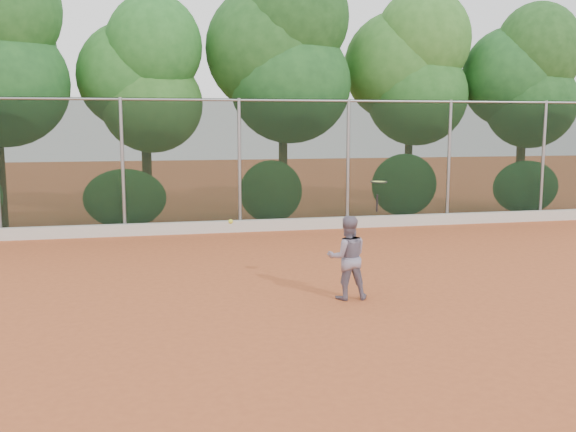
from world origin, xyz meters
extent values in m
plane|color=#B5542A|center=(0.00, 0.00, 0.00)|extent=(80.00, 80.00, 0.00)
cube|color=beige|center=(0.00, 6.82, 0.15)|extent=(24.00, 0.20, 0.30)
imported|color=slate|center=(0.77, -0.04, 0.69)|extent=(0.72, 0.59, 1.38)
cube|color=black|center=(0.00, 7.00, 1.75)|extent=(24.00, 0.01, 3.50)
cylinder|color=gray|center=(0.00, 7.00, 3.45)|extent=(24.00, 0.06, 0.06)
cylinder|color=gray|center=(-3.00, 7.00, 1.75)|extent=(0.09, 0.09, 3.50)
cylinder|color=gray|center=(0.00, 7.00, 1.75)|extent=(0.09, 0.09, 3.50)
cylinder|color=gray|center=(3.00, 7.00, 1.75)|extent=(0.09, 0.09, 3.50)
cylinder|color=gray|center=(6.00, 7.00, 1.75)|extent=(0.09, 0.09, 3.50)
cylinder|color=gray|center=(9.00, 7.00, 1.75)|extent=(0.09, 0.09, 3.50)
cylinder|color=#3E2717|center=(-6.30, 8.90, 1.45)|extent=(0.24, 0.24, 2.90)
ellipsoid|color=#296C29|center=(-6.10, 8.80, 3.90)|extent=(3.50, 2.90, 3.40)
ellipsoid|color=#2E702A|center=(-6.00, 8.70, 5.80)|extent=(3.10, 2.60, 3.20)
cylinder|color=#3E2C17|center=(-2.40, 9.30, 1.20)|extent=(0.28, 0.28, 2.40)
ellipsoid|color=#2A5F20|center=(-2.20, 9.20, 3.40)|extent=(2.90, 2.40, 2.80)
ellipsoid|color=#235F20|center=(-2.70, 9.50, 4.20)|extent=(3.20, 2.70, 3.10)
ellipsoid|color=#205F21|center=(-2.10, 9.00, 5.00)|extent=(2.70, 2.30, 2.90)
cylinder|color=#45301A|center=(1.60, 9.00, 1.50)|extent=(0.26, 0.26, 3.00)
ellipsoid|color=#286B29|center=(1.80, 8.90, 4.00)|extent=(3.60, 3.00, 3.50)
ellipsoid|color=#2E6C29|center=(1.30, 9.20, 5.00)|extent=(3.90, 3.20, 3.80)
ellipsoid|color=#296125|center=(1.90, 8.80, 5.90)|extent=(3.20, 2.70, 3.30)
cylinder|color=#48311B|center=(5.70, 9.20, 1.35)|extent=(0.24, 0.24, 2.70)
ellipsoid|color=#20551D|center=(5.90, 9.10, 3.70)|extent=(3.20, 2.70, 3.10)
ellipsoid|color=#285F20|center=(5.40, 9.40, 4.60)|extent=(3.50, 2.90, 3.40)
ellipsoid|color=#2C6322|center=(6.00, 9.00, 5.40)|extent=(3.00, 2.50, 3.10)
cylinder|color=#412A19|center=(9.40, 8.80, 1.25)|extent=(0.28, 0.28, 2.50)
ellipsoid|color=#286326|center=(9.60, 8.70, 3.50)|extent=(3.00, 2.50, 2.90)
ellipsoid|color=#286A29|center=(9.10, 9.00, 4.30)|extent=(3.30, 2.80, 3.20)
ellipsoid|color=#2F6626|center=(9.70, 8.60, 5.10)|extent=(2.80, 2.40, 3.00)
ellipsoid|color=#336D29|center=(-3.00, 7.80, 0.85)|extent=(2.20, 1.16, 1.60)
ellipsoid|color=#306526|center=(1.00, 7.80, 0.95)|extent=(1.80, 1.04, 1.76)
ellipsoid|color=#2B6928|center=(5.00, 7.80, 1.05)|extent=(2.00, 1.10, 1.84)
ellipsoid|color=#276729|center=(9.00, 7.80, 0.90)|extent=(2.16, 1.12, 1.64)
cylinder|color=black|center=(1.22, -0.14, 1.59)|extent=(0.03, 0.04, 0.28)
torus|color=black|center=(1.22, -0.20, 1.94)|extent=(0.28, 0.28, 0.03)
cylinder|color=#BFE342|center=(1.22, -0.20, 1.94)|extent=(0.24, 0.24, 0.01)
sphere|color=yellow|center=(-1.17, -0.24, 1.38)|extent=(0.07, 0.07, 0.07)
camera|label=1|loc=(-2.38, -9.85, 2.87)|focal=40.00mm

